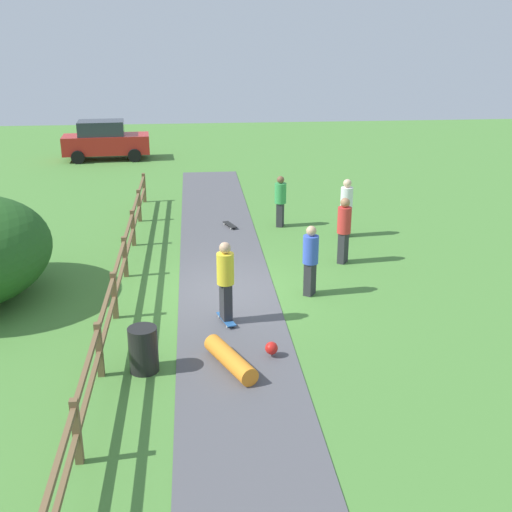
% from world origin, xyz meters
% --- Properties ---
extents(ground_plane, '(60.00, 60.00, 0.00)m').
position_xyz_m(ground_plane, '(0.00, 0.00, 0.00)').
color(ground_plane, '#4C8438').
extents(asphalt_path, '(2.40, 28.00, 0.02)m').
position_xyz_m(asphalt_path, '(0.00, 0.00, 0.01)').
color(asphalt_path, '#515156').
rests_on(asphalt_path, ground_plane).
extents(wooden_fence, '(0.12, 18.12, 1.10)m').
position_xyz_m(wooden_fence, '(-2.60, 0.00, 0.67)').
color(wooden_fence, brown).
rests_on(wooden_fence, ground_plane).
extents(trash_bin, '(0.56, 0.56, 0.90)m').
position_xyz_m(trash_bin, '(-1.80, -3.74, 0.45)').
color(trash_bin, black).
rests_on(trash_bin, ground_plane).
extents(skater_riding, '(0.47, 0.82, 1.88)m').
position_xyz_m(skater_riding, '(-0.12, -1.80, 1.07)').
color(skater_riding, '#265999').
rests_on(skater_riding, asphalt_path).
extents(skater_fallen, '(1.46, 1.61, 0.36)m').
position_xyz_m(skater_fallen, '(-0.09, -3.80, 0.20)').
color(skater_fallen, orange).
rests_on(skater_fallen, asphalt_path).
extents(skateboard_loose, '(0.45, 0.82, 0.08)m').
position_xyz_m(skateboard_loose, '(0.40, 5.42, 0.09)').
color(skateboard_loose, black).
rests_on(skateboard_loose, asphalt_path).
extents(bystander_white, '(0.47, 0.47, 1.83)m').
position_xyz_m(bystander_white, '(3.97, 4.12, 1.02)').
color(bystander_white, '#2D2D33').
rests_on(bystander_white, ground_plane).
extents(bystander_red, '(0.53, 0.53, 1.87)m').
position_xyz_m(bystander_red, '(3.34, 1.75, 1.04)').
color(bystander_red, '#2D2D33').
rests_on(bystander_red, ground_plane).
extents(bystander_green, '(0.49, 0.49, 1.70)m').
position_xyz_m(bystander_green, '(2.07, 5.38, 0.93)').
color(bystander_green, '#2D2D33').
rests_on(bystander_green, ground_plane).
extents(bystander_blue, '(0.53, 0.53, 1.77)m').
position_xyz_m(bystander_blue, '(2.02, -0.40, 0.98)').
color(bystander_blue, '#2D2D33').
rests_on(bystander_blue, ground_plane).
extents(parked_car_red, '(4.31, 2.23, 1.92)m').
position_xyz_m(parked_car_red, '(-5.04, 17.56, 0.96)').
color(parked_car_red, red).
rests_on(parked_car_red, ground_plane).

